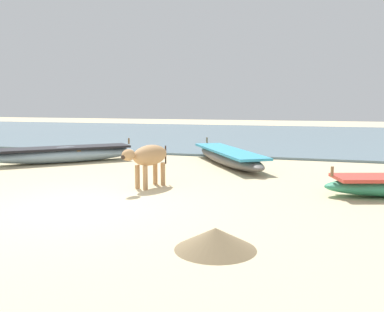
{
  "coord_description": "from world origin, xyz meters",
  "views": [
    {
      "loc": [
        4.1,
        -6.26,
        1.86
      ],
      "look_at": [
        1.14,
        3.12,
        0.6
      ],
      "focal_mm": 38.44,
      "sensor_mm": 36.0,
      "label": 1
    }
  ],
  "objects": [
    {
      "name": "sea_water",
      "position": [
        0.0,
        17.57,
        0.04
      ],
      "size": [
        60.0,
        20.0,
        0.08
      ],
      "primitive_type": "cube",
      "color": "slate",
      "rests_on": "ground"
    },
    {
      "name": "debris_pile_1",
      "position": [
        2.86,
        -1.34,
        0.14
      ],
      "size": [
        1.46,
        1.46,
        0.29
      ],
      "primitive_type": "cone",
      "rotation": [
        0.0,
        0.0,
        0.56
      ],
      "color": "#7A6647",
      "rests_on": "ground"
    },
    {
      "name": "fishing_boat_4",
      "position": [
        -3.64,
        4.87,
        0.27
      ],
      "size": [
        3.99,
        3.91,
        0.7
      ],
      "rotation": [
        0.0,
        0.0,
        0.77
      ],
      "color": "#8CA5B7",
      "rests_on": "ground"
    },
    {
      "name": "cow_adult_tan",
      "position": [
        0.47,
        2.04,
        0.68
      ],
      "size": [
        0.71,
        1.43,
        0.95
      ],
      "rotation": [
        0.0,
        0.0,
        4.41
      ],
      "color": "tan",
      "rests_on": "ground"
    },
    {
      "name": "ground",
      "position": [
        0.0,
        0.0,
        0.0
      ],
      "size": [
        80.0,
        80.0,
        0.0
      ],
      "primitive_type": "plane",
      "color": "beige"
    },
    {
      "name": "fishing_boat_1",
      "position": [
        1.41,
        5.96,
        0.25
      ],
      "size": [
        3.41,
        4.68,
        0.66
      ],
      "rotation": [
        0.0,
        0.0,
        2.13
      ],
      "color": "#5B5651",
      "rests_on": "ground"
    }
  ]
}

